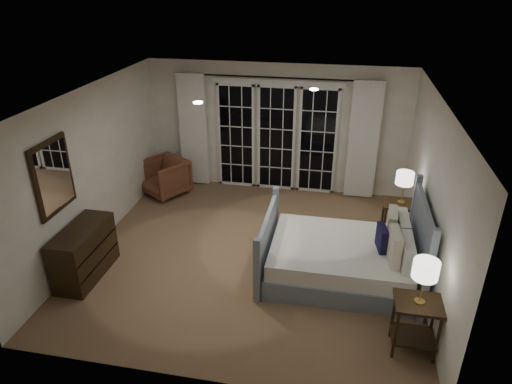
% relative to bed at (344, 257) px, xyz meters
% --- Properties ---
extents(floor, '(5.00, 5.00, 0.00)m').
position_rel_bed_xyz_m(floor, '(-1.42, 0.31, -0.32)').
color(floor, '#815F45').
rests_on(floor, ground).
extents(ceiling, '(5.00, 5.00, 0.00)m').
position_rel_bed_xyz_m(ceiling, '(-1.42, 0.31, 2.18)').
color(ceiling, silver).
rests_on(ceiling, wall_back).
extents(wall_left, '(0.02, 5.00, 2.50)m').
position_rel_bed_xyz_m(wall_left, '(-3.92, 0.31, 0.93)').
color(wall_left, white).
rests_on(wall_left, floor).
extents(wall_right, '(0.02, 5.00, 2.50)m').
position_rel_bed_xyz_m(wall_right, '(1.08, 0.31, 0.93)').
color(wall_right, white).
rests_on(wall_right, floor).
extents(wall_back, '(5.00, 0.02, 2.50)m').
position_rel_bed_xyz_m(wall_back, '(-1.42, 2.81, 0.93)').
color(wall_back, white).
rests_on(wall_back, floor).
extents(wall_front, '(5.00, 0.02, 2.50)m').
position_rel_bed_xyz_m(wall_front, '(-1.42, -2.19, 0.93)').
color(wall_front, white).
rests_on(wall_front, floor).
extents(french_doors, '(2.50, 0.04, 2.20)m').
position_rel_bed_xyz_m(french_doors, '(-1.42, 2.77, 0.77)').
color(french_doors, black).
rests_on(french_doors, wall_back).
extents(curtain_rod, '(3.50, 0.03, 0.03)m').
position_rel_bed_xyz_m(curtain_rod, '(-1.42, 2.71, 1.93)').
color(curtain_rod, black).
rests_on(curtain_rod, wall_back).
extents(curtain_left, '(0.55, 0.10, 2.25)m').
position_rel_bed_xyz_m(curtain_left, '(-3.07, 2.69, 0.83)').
color(curtain_left, white).
rests_on(curtain_left, curtain_rod).
extents(curtain_right, '(0.55, 0.10, 2.25)m').
position_rel_bed_xyz_m(curtain_right, '(0.23, 2.69, 0.83)').
color(curtain_right, white).
rests_on(curtain_right, curtain_rod).
extents(downlight_a, '(0.12, 0.12, 0.01)m').
position_rel_bed_xyz_m(downlight_a, '(-0.62, 0.91, 2.17)').
color(downlight_a, white).
rests_on(downlight_a, ceiling).
extents(downlight_b, '(0.12, 0.12, 0.01)m').
position_rel_bed_xyz_m(downlight_b, '(-2.02, -0.09, 2.17)').
color(downlight_b, white).
rests_on(downlight_b, ceiling).
extents(bed, '(2.16, 1.54, 1.25)m').
position_rel_bed_xyz_m(bed, '(0.00, 0.00, 0.00)').
color(bed, gray).
rests_on(bed, floor).
extents(nightstand_left, '(0.53, 0.43, 0.69)m').
position_rel_bed_xyz_m(nightstand_left, '(0.82, -1.29, 0.14)').
color(nightstand_left, black).
rests_on(nightstand_left, floor).
extents(nightstand_right, '(0.55, 0.44, 0.71)m').
position_rel_bed_xyz_m(nightstand_right, '(0.83, 1.12, 0.15)').
color(nightstand_right, black).
rests_on(nightstand_right, floor).
extents(lamp_left, '(0.28, 0.28, 0.54)m').
position_rel_bed_xyz_m(lamp_left, '(0.82, -1.29, 0.81)').
color(lamp_left, tan).
rests_on(lamp_left, nightstand_left).
extents(lamp_right, '(0.27, 0.27, 0.52)m').
position_rel_bed_xyz_m(lamp_right, '(0.83, 1.12, 0.81)').
color(lamp_right, tan).
rests_on(lamp_right, nightstand_right).
extents(armchair, '(1.07, 1.08, 0.72)m').
position_rel_bed_xyz_m(armchair, '(-3.52, 2.09, 0.04)').
color(armchair, brown).
rests_on(armchair, floor).
extents(dresser, '(0.47, 1.10, 0.78)m').
position_rel_bed_xyz_m(dresser, '(-3.65, -0.69, 0.07)').
color(dresser, black).
rests_on(dresser, floor).
extents(mirror, '(0.05, 0.85, 1.00)m').
position_rel_bed_xyz_m(mirror, '(-3.88, -0.69, 1.23)').
color(mirror, black).
rests_on(mirror, wall_left).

